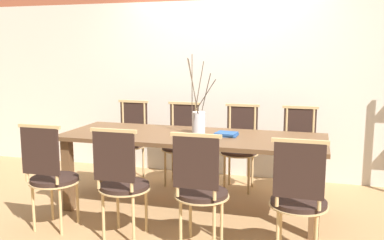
{
  "coord_description": "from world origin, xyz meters",
  "views": [
    {
      "loc": [
        1.17,
        -3.99,
        1.6
      ],
      "look_at": [
        0.0,
        0.0,
        0.92
      ],
      "focal_mm": 40.0,
      "sensor_mm": 36.0,
      "label": 1
    }
  ],
  "objects": [
    {
      "name": "chair_far_center",
      "position": [
        0.34,
        0.82,
        0.52
      ],
      "size": [
        0.45,
        0.45,
        0.98
      ],
      "rotation": [
        0.0,
        0.0,
        3.14
      ],
      "color": "black",
      "rests_on": "ground_plane"
    },
    {
      "name": "book_stack",
      "position": [
        0.33,
        0.05,
        0.79
      ],
      "size": [
        0.24,
        0.2,
        0.03
      ],
      "color": "#234C8C",
      "rests_on": "dining_table"
    },
    {
      "name": "dining_table",
      "position": [
        0.0,
        0.0,
        0.68
      ],
      "size": [
        2.6,
        0.93,
        0.77
      ],
      "color": "brown",
      "rests_on": "ground_plane"
    },
    {
      "name": "chair_far_leftend",
      "position": [
        -1.05,
        0.82,
        0.52
      ],
      "size": [
        0.45,
        0.45,
        0.98
      ],
      "rotation": [
        0.0,
        0.0,
        3.14
      ],
      "color": "black",
      "rests_on": "ground_plane"
    },
    {
      "name": "chair_near_leftend",
      "position": [
        -1.07,
        -0.82,
        0.52
      ],
      "size": [
        0.45,
        0.45,
        0.98
      ],
      "color": "black",
      "rests_on": "ground_plane"
    },
    {
      "name": "vase_centerpiece",
      "position": [
        0.05,
        0.07,
        0.9
      ],
      "size": [
        0.27,
        0.27,
        0.79
      ],
      "color": "silver",
      "rests_on": "dining_table"
    },
    {
      "name": "chair_near_center",
      "position": [
        0.31,
        -0.82,
        0.52
      ],
      "size": [
        0.45,
        0.45,
        0.98
      ],
      "color": "black",
      "rests_on": "ground_plane"
    },
    {
      "name": "wall_rear",
      "position": [
        0.0,
        1.36,
        1.6
      ],
      "size": [
        12.0,
        0.06,
        3.2
      ],
      "color": "beige",
      "rests_on": "ground_plane"
    },
    {
      "name": "chair_far_left",
      "position": [
        -0.38,
        0.82,
        0.52
      ],
      "size": [
        0.45,
        0.45,
        0.98
      ],
      "rotation": [
        0.0,
        0.0,
        3.14
      ],
      "color": "black",
      "rests_on": "ground_plane"
    },
    {
      "name": "chair_far_right",
      "position": [
        1.0,
        0.82,
        0.52
      ],
      "size": [
        0.45,
        0.45,
        0.98
      ],
      "rotation": [
        0.0,
        0.0,
        3.14
      ],
      "color": "black",
      "rests_on": "ground_plane"
    },
    {
      "name": "chair_near_right",
      "position": [
        1.07,
        -0.82,
        0.52
      ],
      "size": [
        0.45,
        0.45,
        0.98
      ],
      "color": "black",
      "rests_on": "ground_plane"
    },
    {
      "name": "chair_near_left",
      "position": [
        -0.38,
        -0.82,
        0.52
      ],
      "size": [
        0.45,
        0.45,
        0.98
      ],
      "color": "black",
      "rests_on": "ground_plane"
    },
    {
      "name": "ground_plane",
      "position": [
        0.0,
        0.0,
        0.0
      ],
      "size": [
        16.0,
        16.0,
        0.0
      ],
      "primitive_type": "plane",
      "color": "#A87F51"
    }
  ]
}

